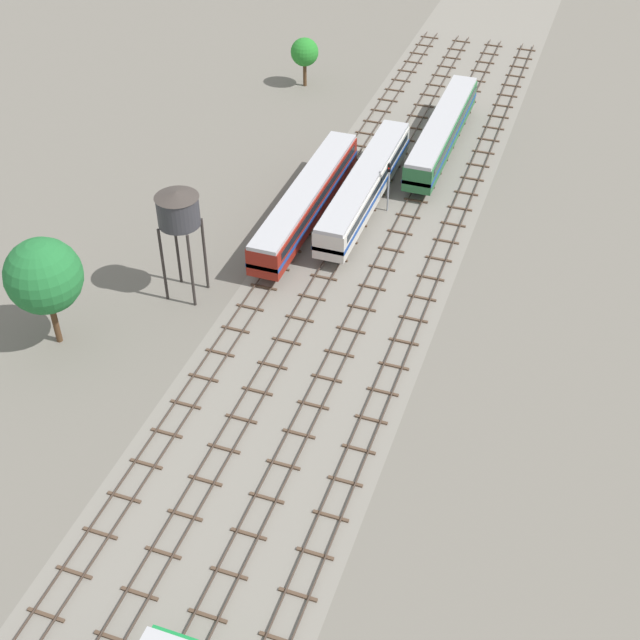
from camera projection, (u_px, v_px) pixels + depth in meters
ground_plane at (327, 321)px, 69.63m from camera, size 480.00×480.00×0.00m
ballast_bed at (327, 321)px, 69.63m from camera, size 17.16×176.00×0.01m
track_far_left at (257, 297)px, 71.95m from camera, size 2.40×126.00×0.29m
track_left at (306, 307)px, 70.83m from camera, size 2.40×126.00×0.29m
track_centre_left at (357, 318)px, 69.71m from camera, size 2.40×126.00×0.29m
track_centre at (409, 330)px, 68.59m from camera, size 2.40×126.00×0.29m
passenger_coach_far_left_mid at (307, 199)px, 79.36m from camera, size 2.96×22.00×3.80m
passenger_coach_left_midfar at (365, 185)px, 81.34m from camera, size 2.96×22.00×3.80m
passenger_coach_centre_left_far at (442, 130)px, 90.11m from camera, size 2.96×22.00×3.80m
water_tower at (178, 210)px, 67.37m from camera, size 3.56×3.56×9.91m
signal_post_nearest at (389, 180)px, 80.56m from camera, size 0.28×0.47×5.26m
lineside_tree_0 at (305, 52)px, 102.34m from camera, size 3.34×3.34×5.91m
lineside_tree_1 at (44, 276)px, 63.77m from camera, size 5.87×5.87×9.28m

